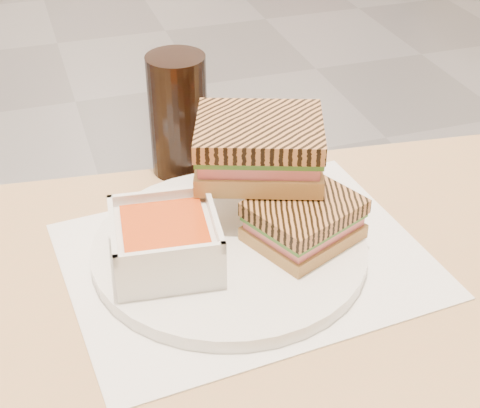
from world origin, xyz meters
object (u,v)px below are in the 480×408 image
object	(u,v)px
plate	(230,249)
panini_lower	(304,220)
soup_bowl	(166,244)
cola_glass	(178,115)

from	to	relation	value
plate	panini_lower	world-z (taller)	panini_lower
soup_bowl	cola_glass	size ratio (longest dim) A/B	0.76
soup_bowl	plate	bearing A→B (deg)	9.61
soup_bowl	panini_lower	bearing A→B (deg)	-1.85
cola_glass	plate	bearing A→B (deg)	-88.39
panini_lower	cola_glass	world-z (taller)	cola_glass
soup_bowl	cola_glass	xyz separation A→B (m)	(0.07, 0.20, 0.03)
plate	soup_bowl	world-z (taller)	soup_bowl
panini_lower	plate	bearing A→B (deg)	167.73
soup_bowl	panini_lower	size ratio (longest dim) A/B	0.88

